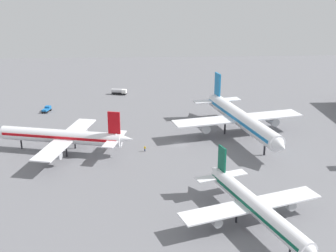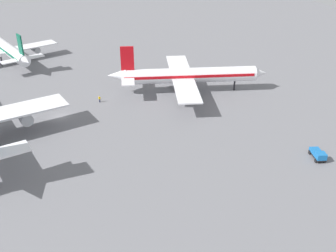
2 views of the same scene
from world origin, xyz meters
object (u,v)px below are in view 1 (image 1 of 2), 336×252
Objects in this scene: airplane_distant at (62,136)px; pushback_tractor at (47,109)px; ground_crew_worker at (145,149)px; airplane_at_gate at (255,206)px; airplane_taxiing at (241,118)px; fuel_truck at (119,91)px.

airplane_distant is 8.96× the size of pushback_tractor.
pushback_tractor is 2.84× the size of ground_crew_worker.
airplane_taxiing is (52.14, -8.03, 1.52)m from airplane_at_gate.
pushback_tractor is 54.54m from ground_crew_worker.
airplane_taxiing is 1.24× the size of airplane_distant.
pushback_tractor is (29.71, 66.53, -4.92)m from airplane_taxiing.
airplane_at_gate reaches higher than ground_crew_worker.
airplane_taxiing is 73.03m from pushback_tractor.
ground_crew_worker is (-40.75, -36.25, -0.12)m from pushback_tractor.
airplane_distant reaches higher than ground_crew_worker.
airplane_distant is (-10.05, 53.98, -1.14)m from airplane_taxiing.
airplane_distant is at bearing -148.03° from pushback_tractor.
pushback_tractor is (81.86, 58.51, -3.40)m from airplane_at_gate.
airplane_at_gate reaches higher than fuel_truck.
fuel_truck is at bearing -155.50° from airplane_taxiing.
ground_crew_worker is at bearing -170.31° from airplane_at_gate.
airplane_at_gate is 109.88m from fuel_truck.
airplane_distant is at bearing -88.58° from fuel_truck.
airplane_at_gate is 0.90× the size of airplane_distant.
airplane_at_gate is 100.67m from pushback_tractor.
fuel_truck is at bearing -87.88° from airplane_distant.
airplane_at_gate is 62.32m from airplane_distant.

